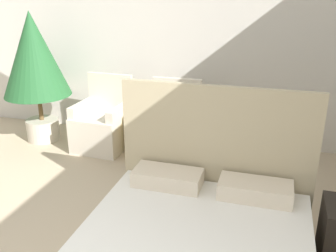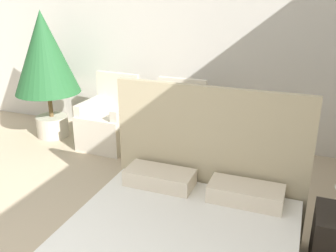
{
  "view_description": "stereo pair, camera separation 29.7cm",
  "coord_description": "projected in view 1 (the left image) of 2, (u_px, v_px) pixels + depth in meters",
  "views": [
    {
      "loc": [
        1.25,
        -0.77,
        2.07
      ],
      "look_at": [
        0.18,
        2.87,
        0.65
      ],
      "focal_mm": 40.0,
      "sensor_mm": 36.0,
      "label": 1
    },
    {
      "loc": [
        1.53,
        -0.67,
        2.07
      ],
      "look_at": [
        0.18,
        2.87,
        0.65
      ],
      "focal_mm": 40.0,
      "sensor_mm": 36.0,
      "label": 2
    }
  ],
  "objects": [
    {
      "name": "wall_back",
      "position": [
        183.0,
        36.0,
        5.01
      ],
      "size": [
        10.0,
        0.06,
        2.9
      ],
      "color": "silver",
      "rests_on": "ground_plane"
    },
    {
      "name": "armchair_near_window_right",
      "position": [
        171.0,
        134.0,
        4.78
      ],
      "size": [
        0.66,
        0.68,
        0.97
      ],
      "rotation": [
        0.0,
        0.0,
        0.02
      ],
      "color": "beige",
      "rests_on": "ground_plane"
    },
    {
      "name": "armchair_near_window_left",
      "position": [
        103.0,
        127.0,
        5.04
      ],
      "size": [
        0.68,
        0.69,
        0.97
      ],
      "rotation": [
        0.0,
        0.0,
        -0.04
      ],
      "color": "beige",
      "rests_on": "ground_plane"
    },
    {
      "name": "potted_palm",
      "position": [
        34.0,
        59.0,
        5.0
      ],
      "size": [
        0.9,
        0.9,
        1.79
      ],
      "color": "beige",
      "rests_on": "ground_plane"
    },
    {
      "name": "side_table",
      "position": [
        137.0,
        133.0,
        4.94
      ],
      "size": [
        0.32,
        0.32,
        0.5
      ],
      "color": "gold",
      "rests_on": "ground_plane"
    }
  ]
}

